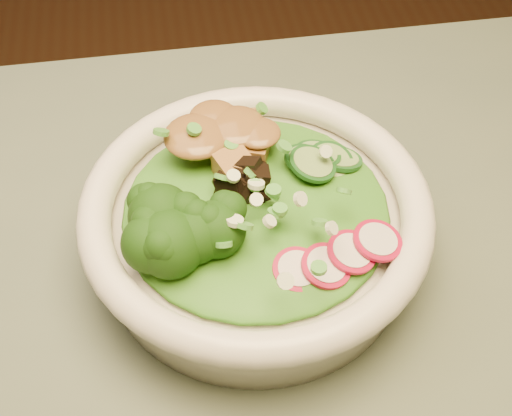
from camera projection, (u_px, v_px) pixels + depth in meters
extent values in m
cylinder|color=black|center=(502.00, 266.00, 1.01)|extent=(0.06, 0.06, 0.72)
cylinder|color=silver|center=(256.00, 235.00, 0.52)|extent=(0.22, 0.22, 0.05)
torus|color=silver|center=(256.00, 208.00, 0.50)|extent=(0.25, 0.25, 0.02)
ellipsoid|color=#205B13|center=(256.00, 207.00, 0.50)|extent=(0.19, 0.19, 0.02)
ellipsoid|color=brown|center=(214.00, 134.00, 0.51)|extent=(0.06, 0.05, 0.01)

